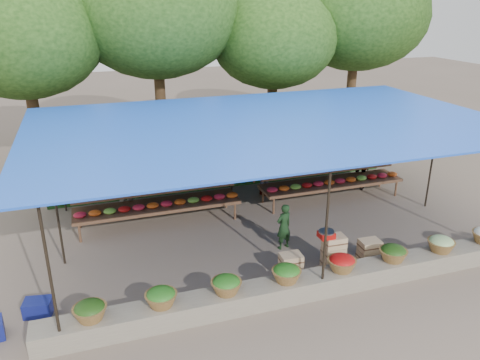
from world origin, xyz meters
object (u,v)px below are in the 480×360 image
object	(u,v)px
crate_counter	(332,255)
weighing_scale	(326,234)
vendor_seated	(284,226)
blue_crate_back	(38,307)

from	to	relation	value
crate_counter	weighing_scale	xyz separation A→B (m)	(-0.18, 0.00, 0.54)
crate_counter	vendor_seated	bearing A→B (deg)	119.38
weighing_scale	vendor_seated	world-z (taller)	weighing_scale
crate_counter	vendor_seated	distance (m)	1.33
weighing_scale	vendor_seated	bearing A→B (deg)	112.10
crate_counter	blue_crate_back	size ratio (longest dim) A/B	4.82
vendor_seated	blue_crate_back	distance (m)	5.36
crate_counter	blue_crate_back	xyz separation A→B (m)	(-5.92, 0.31, -0.16)
vendor_seated	blue_crate_back	xyz separation A→B (m)	(-5.28, -0.83, -0.41)
crate_counter	vendor_seated	xyz separation A→B (m)	(-0.64, 1.14, 0.25)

